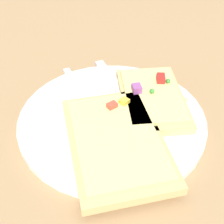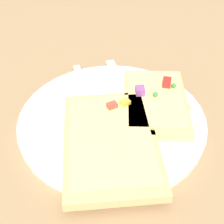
# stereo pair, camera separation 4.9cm
# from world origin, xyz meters

# --- Properties ---
(ground_plane) EXTENTS (4.00, 4.00, 0.00)m
(ground_plane) POSITION_xyz_m (0.00, 0.00, 0.00)
(ground_plane) COLOR #9E7A51
(plate) EXTENTS (0.30, 0.30, 0.01)m
(plate) POSITION_xyz_m (0.00, 0.00, 0.01)
(plate) COLOR white
(plate) RESTS_ON ground
(fork) EXTENTS (0.03, 0.22, 0.01)m
(fork) POSITION_xyz_m (0.02, -0.04, 0.01)
(fork) COLOR silver
(fork) RESTS_ON plate
(knife) EXTENTS (0.03, 0.20, 0.01)m
(knife) POSITION_xyz_m (-0.05, -0.07, 0.01)
(knife) COLOR silver
(knife) RESTS_ON plate
(pizza_slice_main) EXTENTS (0.18, 0.23, 0.03)m
(pizza_slice_main) POSITION_xyz_m (0.02, 0.06, 0.02)
(pizza_slice_main) COLOR tan
(pizza_slice_main) RESTS_ON plate
(pizza_slice_corner) EXTENTS (0.16, 0.19, 0.03)m
(pizza_slice_corner) POSITION_xyz_m (-0.08, 0.00, 0.02)
(pizza_slice_corner) COLOR tan
(pizza_slice_corner) RESTS_ON plate
(crumb_scatter) EXTENTS (0.17, 0.11, 0.01)m
(crumb_scatter) POSITION_xyz_m (-0.05, -0.01, 0.02)
(crumb_scatter) COLOR #DBAE62
(crumb_scatter) RESTS_ON plate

